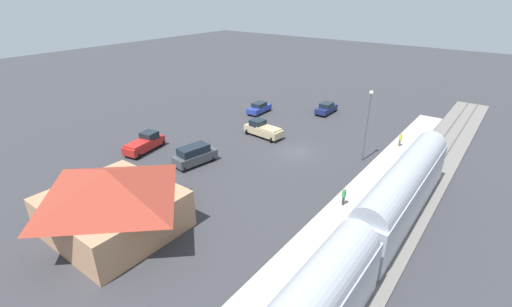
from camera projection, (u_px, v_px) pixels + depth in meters
The scene contains 12 objects.
ground_plane at pixel (297, 152), 43.28m from camera, with size 200.00×200.00×0.00m, color #38383D.
railway_track at pixel (417, 187), 35.61m from camera, with size 4.80×70.00×0.30m.
platform at pixel (378, 175), 37.77m from camera, with size 3.20×46.00×0.30m.
station_building at pixel (111, 199), 28.29m from camera, with size 10.40×9.58×5.53m.
pedestrian_on_platform at pixel (400, 139), 43.84m from camera, with size 0.36×0.36×1.71m.
pedestrian_waiting_far at pixel (344, 195), 31.87m from camera, with size 0.36×0.36×1.71m.
pickup_tan at pixel (263, 129), 47.54m from camera, with size 5.55×2.84×2.14m.
pickup_red at pixel (145, 143), 43.27m from camera, with size 2.90×5.66×2.14m.
sedan_navy at pixel (326, 108), 56.38m from camera, with size 1.86×4.51×1.74m.
sedan_blue at pixel (259, 108), 56.57m from camera, with size 2.01×4.57×1.74m.
suv_charcoal at pixel (195, 155), 39.92m from camera, with size 2.72×5.15×2.22m.
light_pole_near_platform at pixel (368, 118), 39.11m from camera, with size 0.44×0.44×8.23m.
Camera 1 is at (-19.68, 34.41, 18.04)m, focal length 25.08 mm.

